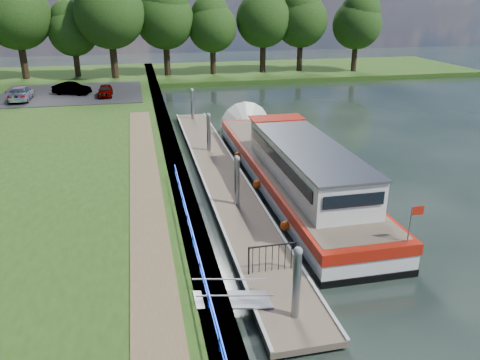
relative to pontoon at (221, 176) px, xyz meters
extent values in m
plane|color=black|center=(0.00, -13.00, -0.18)|extent=(160.00, 160.00, 0.00)
cube|color=#473D2D|center=(-2.55, 2.00, 0.20)|extent=(1.10, 90.00, 0.78)
cube|color=#224112|center=(12.00, 39.00, 0.12)|extent=(60.00, 18.00, 0.60)
cube|color=brown|center=(-4.40, -5.00, 0.62)|extent=(1.60, 40.00, 0.05)
cube|color=black|center=(-11.00, 25.00, 0.62)|extent=(14.00, 12.00, 0.06)
cube|color=#0C2DBF|center=(-2.75, -10.00, 1.29)|extent=(0.04, 18.00, 0.04)
cube|color=#0C2DBF|center=(-2.75, -10.00, 0.94)|extent=(0.03, 18.00, 0.03)
cylinder|color=#0C2DBF|center=(-2.75, -15.00, 0.95)|extent=(0.04, 0.04, 0.72)
cylinder|color=#0C2DBF|center=(-2.75, -13.00, 0.95)|extent=(0.04, 0.04, 0.72)
cylinder|color=#0C2DBF|center=(-2.75, -11.00, 0.95)|extent=(0.04, 0.04, 0.72)
cylinder|color=#0C2DBF|center=(-2.75, -9.00, 0.95)|extent=(0.04, 0.04, 0.72)
cylinder|color=#0C2DBF|center=(-2.75, -7.00, 0.95)|extent=(0.04, 0.04, 0.72)
cylinder|color=#0C2DBF|center=(-2.75, -5.00, 0.95)|extent=(0.04, 0.04, 0.72)
cylinder|color=#0C2DBF|center=(-2.75, -3.00, 0.95)|extent=(0.04, 0.04, 0.72)
cylinder|color=#0C2DBF|center=(-2.75, -1.00, 0.95)|extent=(0.04, 0.04, 0.72)
cube|color=brown|center=(0.00, 0.00, 0.10)|extent=(2.50, 30.00, 0.24)
cube|color=#9EA0A3|center=(0.00, -12.00, -0.13)|extent=(2.30, 5.00, 0.30)
cube|color=#9EA0A3|center=(0.00, -4.00, -0.13)|extent=(2.30, 5.00, 0.30)
cube|color=#9EA0A3|center=(0.00, 4.00, -0.13)|extent=(2.30, 5.00, 0.30)
cube|color=#9EA0A3|center=(0.00, 12.00, -0.13)|extent=(2.30, 5.00, 0.30)
cube|color=#9EA0A3|center=(1.19, 0.00, 0.25)|extent=(0.12, 30.00, 0.06)
cube|color=#9EA0A3|center=(-1.19, 0.00, 0.25)|extent=(0.12, 30.00, 0.06)
cylinder|color=gray|center=(0.00, -13.50, 0.92)|extent=(0.26, 0.26, 3.40)
sphere|color=gray|center=(0.00, -13.50, 2.62)|extent=(0.30, 0.30, 0.30)
cylinder|color=gray|center=(0.00, -4.50, 0.92)|extent=(0.26, 0.26, 3.40)
sphere|color=gray|center=(0.00, -4.50, 2.62)|extent=(0.30, 0.30, 0.30)
cylinder|color=gray|center=(0.00, 4.50, 0.92)|extent=(0.26, 0.26, 3.40)
sphere|color=gray|center=(0.00, 4.50, 2.62)|extent=(0.30, 0.30, 0.30)
cylinder|color=gray|center=(0.00, 13.50, 0.92)|extent=(0.26, 0.26, 3.40)
sphere|color=gray|center=(0.00, 13.50, 2.62)|extent=(0.30, 0.30, 0.30)
cube|color=#A5A8AD|center=(-1.85, -12.50, 0.42)|extent=(2.58, 1.00, 0.43)
cube|color=#A5A8AD|center=(-1.85, -12.98, 0.92)|extent=(2.58, 0.04, 0.41)
cube|color=#A5A8AD|center=(-1.85, -12.02, 0.92)|extent=(2.58, 0.04, 0.41)
cube|color=black|center=(-0.90, -10.80, 0.80)|extent=(0.05, 0.05, 1.15)
cube|color=black|center=(0.90, -10.80, 0.80)|extent=(0.05, 0.05, 1.15)
cube|color=black|center=(0.00, -10.80, 1.34)|extent=(1.85, 0.05, 0.05)
cube|color=black|center=(-0.75, -10.80, 0.80)|extent=(0.02, 0.02, 1.10)
cube|color=black|center=(-0.50, -10.80, 0.80)|extent=(0.02, 0.02, 1.10)
cube|color=black|center=(-0.25, -10.80, 0.80)|extent=(0.02, 0.02, 1.10)
cube|color=black|center=(0.00, -10.80, 0.80)|extent=(0.02, 0.02, 1.10)
cube|color=black|center=(0.25, -10.80, 0.80)|extent=(0.02, 0.02, 1.10)
cube|color=black|center=(0.50, -10.80, 0.80)|extent=(0.02, 0.02, 1.10)
cube|color=black|center=(0.75, -10.80, 0.80)|extent=(0.02, 0.02, 1.10)
cube|color=black|center=(3.60, -1.77, -0.16)|extent=(4.00, 20.00, 0.55)
cube|color=silver|center=(3.60, -1.77, 0.44)|extent=(3.96, 19.90, 0.65)
cube|color=#A5190B|center=(3.60, -1.77, 1.00)|extent=(4.04, 20.00, 0.48)
cube|color=brown|center=(3.60, -1.77, 1.24)|extent=(3.68, 19.20, 0.04)
cone|color=silver|center=(3.60, 8.63, 0.37)|extent=(4.00, 1.50, 4.00)
cube|color=silver|center=(3.60, -4.27, 2.12)|extent=(3.00, 11.00, 1.75)
cube|color=gray|center=(3.60, -4.27, 3.04)|extent=(3.10, 11.20, 0.10)
cube|color=black|center=(2.08, -4.27, 2.37)|extent=(0.04, 10.00, 0.55)
cube|color=black|center=(5.12, -4.27, 2.37)|extent=(0.04, 10.00, 0.55)
cube|color=black|center=(3.60, 1.28, 2.37)|extent=(2.60, 0.04, 0.55)
cube|color=black|center=(3.60, -9.82, 2.37)|extent=(2.60, 0.04, 0.55)
cube|color=#A5190B|center=(3.60, 0.93, 3.12)|extent=(3.20, 1.60, 0.06)
cylinder|color=gray|center=(5.10, -11.47, 1.97)|extent=(0.05, 0.05, 1.50)
cube|color=#A5190B|center=(5.35, -11.47, 2.52)|extent=(0.50, 0.02, 0.35)
sphere|color=#C73F0B|center=(1.48, -7.77, 0.47)|extent=(0.44, 0.44, 0.44)
sphere|color=#C73F0B|center=(1.48, -2.77, 0.47)|extent=(0.44, 0.44, 0.44)
sphere|color=#C73F0B|center=(1.48, 2.23, 0.47)|extent=(0.44, 0.44, 0.44)
imported|color=#594C47|center=(2.40, -7.75, 2.12)|extent=(0.63, 0.74, 1.72)
cylinder|color=#332316|center=(-17.49, 36.36, 2.52)|extent=(0.83, 0.83, 4.21)
sphere|color=#17320F|center=(-17.49, 36.36, 7.90)|extent=(7.95, 7.95, 7.95)
cylinder|color=#332316|center=(-11.50, 36.87, 1.97)|extent=(0.70, 0.70, 3.10)
sphere|color=#17320F|center=(-11.50, 36.87, 5.92)|extent=(5.85, 5.85, 5.85)
sphere|color=#17320F|center=(-11.67, 37.04, 7.39)|extent=(4.65, 4.65, 4.65)
cylinder|color=#332316|center=(-6.89, 34.36, 2.56)|extent=(0.84, 0.84, 4.29)
sphere|color=#17320F|center=(-6.89, 34.36, 8.04)|extent=(8.10, 8.10, 8.10)
cylinder|color=#332316|center=(-0.41, 36.36, 2.33)|extent=(0.79, 0.79, 3.83)
sphere|color=#17320F|center=(-0.41, 36.36, 7.23)|extent=(7.24, 7.24, 7.24)
sphere|color=#17320F|center=(-0.22, 36.13, 9.04)|extent=(5.75, 5.75, 5.75)
cylinder|color=#332316|center=(5.49, 36.09, 2.05)|extent=(0.72, 0.72, 3.26)
sphere|color=#17320F|center=(5.49, 36.09, 6.21)|extent=(6.16, 6.16, 6.16)
sphere|color=#17320F|center=(5.30, 36.34, 7.75)|extent=(4.89, 4.89, 4.89)
cylinder|color=#332316|center=(12.25, 36.38, 2.30)|extent=(0.78, 0.78, 3.77)
sphere|color=#17320F|center=(12.25, 36.38, 7.12)|extent=(7.13, 7.13, 7.13)
sphere|color=#17320F|center=(12.38, 36.62, 8.91)|extent=(5.66, 5.66, 5.66)
cylinder|color=#332316|center=(17.42, 36.40, 2.24)|extent=(0.77, 0.77, 3.65)
sphere|color=#17320F|center=(17.42, 36.40, 6.90)|extent=(6.89, 6.89, 6.89)
sphere|color=#17320F|center=(17.07, 36.41, 8.63)|extent=(5.47, 5.47, 5.47)
cylinder|color=#332316|center=(24.52, 34.52, 2.12)|extent=(0.74, 0.74, 3.41)
sphere|color=#17320F|center=(24.52, 34.52, 6.47)|extent=(6.43, 6.43, 6.43)
sphere|color=#17320F|center=(24.75, 34.30, 8.08)|extent=(5.11, 5.11, 5.11)
imported|color=#999999|center=(-7.53, 22.62, 1.22)|extent=(1.40, 3.36, 1.14)
imported|color=#999999|center=(-10.87, 24.31, 1.26)|extent=(3.93, 2.63, 1.23)
imported|color=#999999|center=(-15.27, 22.31, 1.32)|extent=(2.01, 4.68, 1.34)
camera|label=1|loc=(-4.43, -25.34, 9.89)|focal=35.00mm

